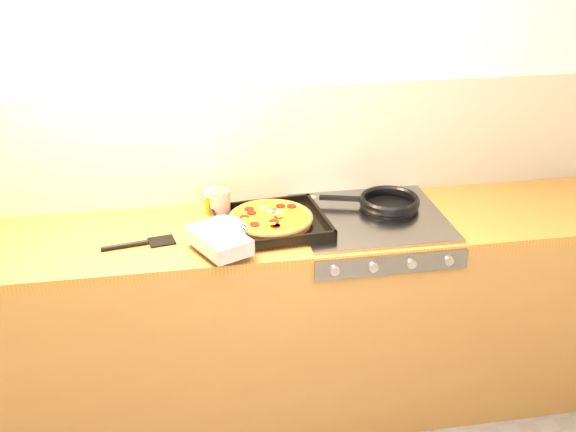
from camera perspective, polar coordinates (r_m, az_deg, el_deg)
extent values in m
plane|color=beige|center=(3.07, -2.91, 7.45)|extent=(3.20, 0.00, 3.20)
cube|color=white|center=(3.09, -2.84, 5.61)|extent=(3.20, 0.02, 0.50)
cube|color=brown|center=(3.15, -1.87, -8.58)|extent=(3.20, 0.60, 0.86)
cube|color=#925A2D|center=(2.93, -2.00, -1.22)|extent=(3.20, 0.60, 0.04)
cube|color=gray|center=(2.78, 8.17, -3.74)|extent=(0.60, 0.03, 0.08)
cylinder|color=#A5A5AA|center=(2.71, 3.71, -4.33)|extent=(0.04, 0.02, 0.04)
cylinder|color=#A5A5AA|center=(2.74, 6.77, -4.04)|extent=(0.04, 0.02, 0.04)
cylinder|color=#A5A5AA|center=(2.79, 9.73, -3.74)|extent=(0.04, 0.02, 0.04)
cylinder|color=#A5A5AA|center=(2.84, 12.59, -3.45)|extent=(0.04, 0.02, 0.04)
cube|color=gray|center=(3.01, 6.51, -0.12)|extent=(0.60, 0.56, 0.02)
cube|color=black|center=(2.89, -1.37, -0.65)|extent=(0.47, 0.42, 0.01)
cube|color=black|center=(3.05, -2.22, 1.11)|extent=(0.43, 0.05, 0.02)
cube|color=black|center=(2.73, -0.44, -1.91)|extent=(0.43, 0.05, 0.02)
cube|color=black|center=(2.94, 2.61, 0.15)|extent=(0.05, 0.38, 0.02)
cube|color=black|center=(2.85, -5.50, -0.80)|extent=(0.05, 0.38, 0.02)
cylinder|color=brown|center=(2.89, -1.38, -0.34)|extent=(0.35, 0.35, 0.02)
torus|color=brown|center=(2.88, -1.38, -0.14)|extent=(0.37, 0.37, 0.03)
cylinder|color=orange|center=(2.88, -1.38, -0.10)|extent=(0.31, 0.31, 0.01)
cylinder|color=maroon|center=(2.87, -0.73, -0.04)|extent=(0.04, 0.04, 0.01)
cylinder|color=maroon|center=(2.94, -3.10, 0.55)|extent=(0.04, 0.04, 0.01)
cylinder|color=maroon|center=(2.79, -1.03, -0.79)|extent=(0.04, 0.04, 0.01)
cylinder|color=maroon|center=(2.87, -3.48, -0.09)|extent=(0.04, 0.04, 0.01)
cylinder|color=maroon|center=(2.96, -0.60, 0.79)|extent=(0.04, 0.04, 0.01)
cylinder|color=maroon|center=(2.92, -1.33, 0.44)|extent=(0.04, 0.04, 0.01)
cylinder|color=maroon|center=(2.80, -2.65, -0.68)|extent=(0.04, 0.04, 0.01)
cylinder|color=maroon|center=(2.96, 0.28, 0.77)|extent=(0.04, 0.04, 0.01)
cylinder|color=maroon|center=(2.79, -0.99, -0.76)|extent=(0.04, 0.04, 0.01)
cylinder|color=maroon|center=(2.83, -1.12, -0.44)|extent=(0.04, 0.04, 0.01)
cylinder|color=maroon|center=(2.90, -2.90, 0.26)|extent=(0.04, 0.04, 0.01)
ellipsoid|color=gold|center=(2.84, -2.94, -0.28)|extent=(0.04, 0.03, 0.01)
ellipsoid|color=gold|center=(2.85, -3.46, -0.27)|extent=(0.04, 0.03, 0.01)
ellipsoid|color=gold|center=(2.92, -1.81, 0.45)|extent=(0.04, 0.03, 0.01)
ellipsoid|color=gold|center=(2.96, -2.09, 0.76)|extent=(0.04, 0.03, 0.01)
ellipsoid|color=gold|center=(2.80, -1.25, -0.64)|extent=(0.04, 0.03, 0.01)
ellipsoid|color=gold|center=(2.87, -0.57, -0.03)|extent=(0.04, 0.03, 0.01)
ellipsoid|color=gold|center=(2.88, -0.90, 0.10)|extent=(0.04, 0.03, 0.01)
ellipsoid|color=gold|center=(2.83, -2.81, -0.36)|extent=(0.04, 0.03, 0.01)
ellipsoid|color=gold|center=(2.94, -1.62, 0.67)|extent=(0.04, 0.03, 0.01)
ellipsoid|color=silver|center=(2.95, -1.99, 0.69)|extent=(0.04, 0.04, 0.01)
ellipsoid|color=silver|center=(2.92, -1.37, 0.40)|extent=(0.04, 0.04, 0.01)
ellipsoid|color=silver|center=(2.91, -0.73, 0.32)|extent=(0.04, 0.04, 0.01)
cube|color=black|center=(2.70, -5.50, -1.92)|extent=(0.25, 0.30, 0.06)
ellipsoid|color=black|center=(2.81, -5.07, -0.75)|extent=(0.17, 0.17, 0.06)
cylinder|color=black|center=(2.74, -3.95, -1.42)|extent=(0.09, 0.12, 0.06)
cylinder|color=black|center=(3.08, 7.99, 0.76)|extent=(0.29, 0.29, 0.01)
torus|color=black|center=(3.07, 8.02, 1.16)|extent=(0.32, 0.32, 0.03)
cube|color=black|center=(3.07, 4.21, 1.41)|extent=(0.18, 0.07, 0.02)
cylinder|color=maroon|center=(2.99, -5.38, 0.92)|extent=(0.10, 0.10, 0.11)
cylinder|color=#B2B2B7|center=(2.96, -5.42, 1.93)|extent=(0.10, 0.10, 0.01)
cylinder|color=#B2B2B7|center=(3.01, -5.33, -0.07)|extent=(0.10, 0.10, 0.01)
cylinder|color=#CB5B0B|center=(3.04, -5.98, 0.95)|extent=(0.07, 0.07, 0.08)
cylinder|color=silver|center=(3.02, -6.03, 1.89)|extent=(0.07, 0.07, 0.03)
cylinder|color=#A17944|center=(3.09, -0.22, 0.84)|extent=(0.24, 0.12, 0.02)
ellipsoid|color=#A17944|center=(3.16, 1.89, 1.42)|extent=(0.07, 0.06, 0.02)
cube|color=black|center=(2.84, -9.96, -1.96)|extent=(0.11, 0.10, 0.01)
cylinder|color=black|center=(2.82, -12.78, -2.29)|extent=(0.18, 0.05, 0.02)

